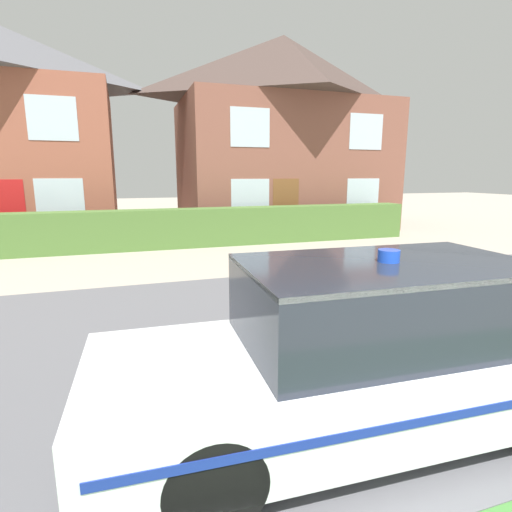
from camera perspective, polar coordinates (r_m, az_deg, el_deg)
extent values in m
cube|color=#5B5B60|center=(5.75, 0.69, -11.34)|extent=(28.00, 6.60, 0.01)
cube|color=#4C7233|center=(12.75, -9.65, 3.99)|extent=(15.34, 0.79, 1.20)
cylinder|color=black|center=(4.04, -9.54, -16.61)|extent=(0.68, 0.23, 0.68)
cylinder|color=black|center=(2.89, -5.95, -29.41)|extent=(0.68, 0.23, 0.68)
cylinder|color=black|center=(5.12, 24.42, -11.24)|extent=(0.68, 0.23, 0.68)
cube|color=silver|center=(3.77, 14.51, -16.05)|extent=(4.62, 1.77, 0.65)
cube|color=#232833|center=(3.63, 18.05, -6.01)|extent=(2.51, 1.53, 0.68)
cube|color=silver|center=(3.55, 18.37, -1.09)|extent=(2.51, 1.53, 0.04)
cube|color=navy|center=(4.38, 9.21, -11.05)|extent=(4.33, 0.18, 0.07)
cube|color=navy|center=(3.18, 22.31, -21.15)|extent=(4.33, 0.18, 0.07)
cylinder|color=blue|center=(3.54, 18.45, 0.04)|extent=(0.18, 0.18, 0.10)
cube|color=#93513D|center=(16.94, -32.02, 11.18)|extent=(7.10, 5.25, 5.28)
cube|color=red|center=(14.32, -31.91, 5.04)|extent=(1.00, 0.02, 2.10)
cube|color=silver|center=(14.01, -26.19, 7.25)|extent=(1.40, 0.02, 1.30)
cube|color=silver|center=(14.09, -27.10, 17.12)|extent=(1.40, 0.02, 1.30)
cube|color=brown|center=(17.52, 3.76, 12.64)|extent=(8.31, 5.43, 5.16)
pyramid|color=#473833|center=(18.01, 3.94, 25.06)|extent=(8.72, 5.70, 2.59)
cube|color=brown|center=(14.69, 4.26, 6.87)|extent=(1.00, 0.02, 2.10)
cube|color=silver|center=(14.20, -0.80, 8.34)|extent=(1.40, 0.02, 1.30)
cube|color=silver|center=(16.17, 15.01, 8.34)|extent=(1.40, 0.02, 1.30)
cube|color=silver|center=(14.27, -0.83, 17.90)|extent=(1.40, 0.02, 1.30)
cube|color=silver|center=(16.23, 15.47, 16.74)|extent=(1.40, 0.02, 1.30)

